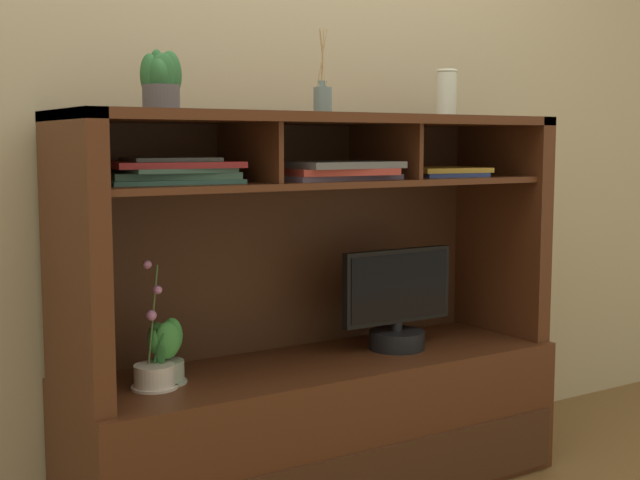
% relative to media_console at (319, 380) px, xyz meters
% --- Properties ---
extents(back_wall, '(6.00, 0.02, 2.80)m').
position_rel_media_console_xyz_m(back_wall, '(0.00, 0.28, 1.02)').
color(back_wall, tan).
rests_on(back_wall, ground).
extents(media_console, '(1.66, 0.55, 1.25)m').
position_rel_media_console_xyz_m(media_console, '(0.00, 0.00, 0.00)').
color(media_console, '#492512').
rests_on(media_console, ground).
extents(tv_monitor, '(0.44, 0.19, 0.35)m').
position_rel_media_console_xyz_m(tv_monitor, '(0.30, -0.03, 0.22)').
color(tv_monitor, black).
rests_on(tv_monitor, media_console).
extents(potted_orchid, '(0.14, 0.14, 0.38)m').
position_rel_media_console_xyz_m(potted_orchid, '(-0.58, -0.03, 0.12)').
color(potted_orchid, beige).
rests_on(potted_orchid, media_console).
extents(potted_fern, '(0.12, 0.13, 0.19)m').
position_rel_media_console_xyz_m(potted_fern, '(-0.54, 0.00, 0.17)').
color(potted_fern, '#92A18E').
rests_on(potted_fern, media_console).
extents(magazine_stack_left, '(0.30, 0.34, 0.03)m').
position_rel_media_console_xyz_m(magazine_stack_left, '(0.49, 0.00, 0.68)').
color(magazine_stack_left, '#2F4289').
rests_on(magazine_stack_left, media_console).
extents(magazine_stack_centre, '(0.41, 0.33, 0.07)m').
position_rel_media_console_xyz_m(magazine_stack_centre, '(-0.51, 0.02, 0.70)').
color(magazine_stack_centre, '#3C6E65').
rests_on(magazine_stack_centre, media_console).
extents(magazine_stack_right, '(0.41, 0.28, 0.06)m').
position_rel_media_console_xyz_m(magazine_stack_right, '(0.02, -0.07, 0.69)').
color(magazine_stack_right, slate).
rests_on(magazine_stack_right, media_console).
extents(diffuser_bottle, '(0.06, 0.06, 0.27)m').
position_rel_media_console_xyz_m(diffuser_bottle, '(0.00, -0.02, 0.92)').
color(diffuser_bottle, slate).
rests_on(diffuser_bottle, media_console).
extents(potted_succulent, '(0.13, 0.12, 0.18)m').
position_rel_media_console_xyz_m(potted_succulent, '(-0.54, -0.01, 0.95)').
color(potted_succulent, '#514B4E').
rests_on(potted_succulent, media_console).
extents(ceramic_vase, '(0.07, 0.07, 0.17)m').
position_rel_media_console_xyz_m(ceramic_vase, '(0.54, 0.00, 0.95)').
color(ceramic_vase, silver).
rests_on(ceramic_vase, media_console).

